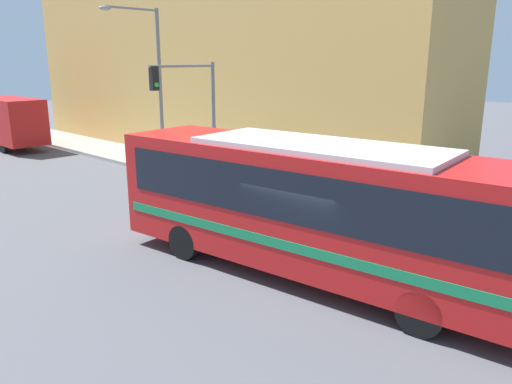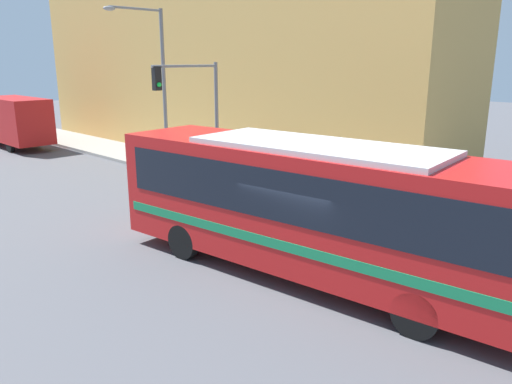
% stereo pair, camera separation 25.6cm
% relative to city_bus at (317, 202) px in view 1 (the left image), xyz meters
% --- Properties ---
extents(ground_plane, '(120.00, 120.00, 0.00)m').
position_rel_city_bus_xyz_m(ground_plane, '(-0.28, -0.06, -1.96)').
color(ground_plane, '#515156').
extents(sidewalk, '(3.22, 70.00, 0.17)m').
position_rel_city_bus_xyz_m(sidewalk, '(5.83, 19.94, -1.88)').
color(sidewalk, gray).
rests_on(sidewalk, ground_plane).
extents(building_facade, '(6.00, 29.07, 10.51)m').
position_rel_city_bus_xyz_m(building_facade, '(10.44, 15.47, 3.29)').
color(building_facade, tan).
rests_on(building_facade, ground_plane).
extents(city_bus, '(3.74, 11.40, 3.42)m').
position_rel_city_bus_xyz_m(city_bus, '(0.00, 0.00, 0.00)').
color(city_bus, red).
rests_on(city_bus, ground_plane).
extents(delivery_truck, '(2.22, 7.92, 3.09)m').
position_rel_city_bus_xyz_m(delivery_truck, '(2.34, 25.65, -0.29)').
color(delivery_truck, '#B21919').
rests_on(delivery_truck, ground_plane).
extents(fire_hydrant, '(0.23, 0.30, 0.72)m').
position_rel_city_bus_xyz_m(fire_hydrant, '(4.82, 3.86, -1.43)').
color(fire_hydrant, gold).
rests_on(fire_hydrant, sidewalk).
extents(traffic_light_pole, '(3.28, 0.35, 5.06)m').
position_rel_city_bus_xyz_m(traffic_light_pole, '(3.82, 9.26, 1.69)').
color(traffic_light_pole, slate).
rests_on(traffic_light_pole, sidewalk).
extents(parking_meter, '(0.14, 0.14, 1.23)m').
position_rel_city_bus_xyz_m(parking_meter, '(4.82, 9.23, -0.95)').
color(parking_meter, slate).
rests_on(parking_meter, sidewalk).
extents(street_lamp, '(3.02, 0.28, 7.45)m').
position_rel_city_bus_xyz_m(street_lamp, '(4.66, 13.16, 2.67)').
color(street_lamp, slate).
rests_on(street_lamp, sidewalk).
extents(pedestrian_near_corner, '(0.34, 0.34, 1.70)m').
position_rel_city_bus_xyz_m(pedestrian_near_corner, '(6.55, 7.69, -0.93)').
color(pedestrian_near_corner, slate).
rests_on(pedestrian_near_corner, sidewalk).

